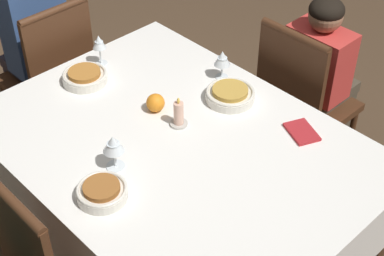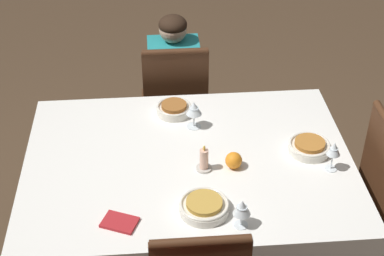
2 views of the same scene
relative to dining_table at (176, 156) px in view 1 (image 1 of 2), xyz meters
name	(u,v)px [view 1 (image 1 of 2)]	position (x,y,z in m)	size (l,w,h in m)	color
dining_table	(176,156)	(0.00, 0.00, 0.00)	(1.53, 1.12, 0.72)	white
chair_west	(53,74)	(-1.02, 0.06, -0.13)	(0.40, 0.40, 0.93)	#472816
chair_north	(301,100)	(0.01, 0.81, -0.13)	(0.40, 0.40, 0.93)	#472816
person_adult_denim	(31,32)	(-1.17, 0.06, 0.05)	(0.34, 0.30, 1.22)	#383342
person_child_red	(323,78)	(0.01, 0.98, -0.09)	(0.30, 0.33, 1.02)	#4C4233
bowl_west	(85,76)	(-0.58, -0.02, 0.11)	(0.20, 0.20, 0.06)	silver
wine_glass_west	(99,43)	(-0.64, 0.12, 0.19)	(0.06, 0.06, 0.15)	white
bowl_south	(102,192)	(0.04, -0.39, 0.11)	(0.18, 0.18, 0.06)	silver
wine_glass_south	(113,145)	(-0.05, -0.26, 0.19)	(0.08, 0.08, 0.15)	white
bowl_north	(230,94)	(-0.04, 0.35, 0.11)	(0.21, 0.21, 0.06)	silver
wine_glass_north	(222,59)	(-0.18, 0.44, 0.18)	(0.07, 0.07, 0.14)	white
candle_centerpiece	(179,116)	(-0.06, 0.08, 0.13)	(0.07, 0.07, 0.13)	beige
orange_fruit	(156,103)	(-0.20, 0.07, 0.12)	(0.08, 0.08, 0.08)	orange
napkin_red_folded	(302,132)	(0.31, 0.39, 0.09)	(0.17, 0.15, 0.01)	#AD2328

